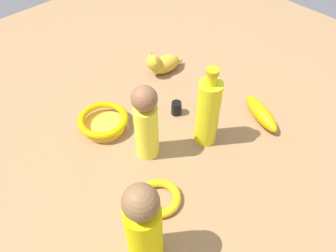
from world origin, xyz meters
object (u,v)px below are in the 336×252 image
Objects in this scene: person_figure_child at (146,122)px; bangle at (159,198)px; banana at (261,113)px; bottle_tall at (208,112)px; cat_figurine at (162,63)px; person_figure_adult at (144,227)px; bowl at (103,121)px; nail_polish_jar at (176,108)px.

bangle is (-0.14, 0.08, -0.11)m from person_figure_child.
bottle_tall is at bearing -85.82° from banana.
banana is at bearing -171.07° from cat_figurine.
person_figure_adult is at bearing 138.07° from person_figure_child.
cat_figurine is 0.64× the size of person_figure_child.
bowl is at bearing -106.15° from banana.
nail_polish_jar is (-0.18, 0.11, -0.02)m from cat_figurine.
nail_polish_jar is 0.31m from bangle.
person_figure_adult is at bearing -58.82° from banana.
person_figure_child is at bearing 130.61° from cat_figurine.
nail_polish_jar reaches higher than bangle.
bowl is (-0.07, 0.31, -0.01)m from cat_figurine.
banana is 0.21m from bottle_tall.
nail_polish_jar is at bearing 148.84° from cat_figurine.
nail_polish_jar is (0.20, 0.17, -0.00)m from banana.
cat_figurine reaches higher than bowl.
bangle is (-0.19, 0.25, -0.01)m from nail_polish_jar.
cat_figurine is at bearing -49.39° from person_figure_child.
person_figure_adult reaches higher than nail_polish_jar.
bottle_tall is 1.00× the size of person_figure_adult.
bowl is at bearing 103.59° from cat_figurine.
nail_polish_jar is 0.19× the size of person_figure_child.
bottle_tall is 2.27× the size of bangle.
person_figure_child reaches higher than bowl.
banana is 0.26m from nail_polish_jar.
nail_polish_jar reaches higher than bowl.
banana is at bearing -139.13° from nail_polish_jar.
bottle_tall reaches higher than nail_polish_jar.
person_figure_child is 0.94× the size of person_figure_adult.
nail_polish_jar is at bearing -52.36° from bangle.
nail_polish_jar is 0.40× the size of bangle.
bangle is at bearing 149.00° from person_figure_child.
cat_figurine is 0.38m from banana.
person_figure_adult is (-0.45, 0.47, 0.08)m from cat_figurine.
person_figure_child is (-0.24, 0.28, 0.08)m from cat_figurine.
bangle is at bearing -67.19° from banana.
bangle is at bearing 104.29° from bottle_tall.
nail_polish_jar is at bearing -118.43° from bowl.
person_figure_child is (-0.06, 0.17, 0.10)m from nail_polish_jar.
person_figure_child is 0.94× the size of bottle_tall.
person_figure_child is 0.17m from bottle_tall.
banana is at bearing -112.68° from person_figure_child.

